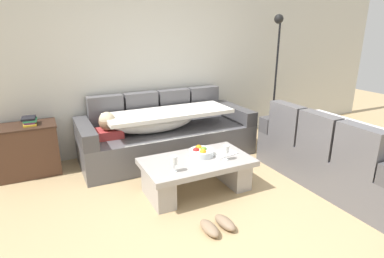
{
  "coord_description": "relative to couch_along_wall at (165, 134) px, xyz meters",
  "views": [
    {
      "loc": [
        -1.51,
        -2.29,
        1.77
      ],
      "look_at": [
        0.14,
        1.07,
        0.55
      ],
      "focal_mm": 29.44,
      "sensor_mm": 36.0,
      "label": 1
    }
  ],
  "objects": [
    {
      "name": "open_magazine",
      "position": [
        0.3,
        -1.06,
        0.05
      ],
      "size": [
        0.31,
        0.25,
        0.01
      ],
      "primitive_type": "cube",
      "rotation": [
        0.0,
        0.0,
        0.17
      ],
      "color": "white",
      "rests_on": "coffee_table"
    },
    {
      "name": "back_wall",
      "position": [
        0.02,
        0.53,
        1.02
      ],
      "size": [
        9.0,
        0.1,
        2.7
      ],
      "primitive_type": "cube",
      "color": "beige",
      "rests_on": "ground_plane"
    },
    {
      "name": "ground_plane",
      "position": [
        0.02,
        -1.62,
        -0.33
      ],
      "size": [
        14.0,
        14.0,
        0.0
      ],
      "primitive_type": "plane",
      "color": "tan"
    },
    {
      "name": "floor_lamp",
      "position": [
        1.94,
        0.05,
        0.79
      ],
      "size": [
        0.33,
        0.31,
        1.95
      ],
      "color": "black",
      "rests_on": "ground_plane"
    },
    {
      "name": "couch_along_wall",
      "position": [
        0.0,
        0.0,
        0.0
      ],
      "size": [
        2.38,
        0.92,
        0.88
      ],
      "color": "#58565A",
      "rests_on": "ground_plane"
    },
    {
      "name": "book_stack_on_cabinet",
      "position": [
        -1.65,
        0.22,
        0.36
      ],
      "size": [
        0.18,
        0.23,
        0.09
      ],
      "color": "gold",
      "rests_on": "side_cabinet"
    },
    {
      "name": "couch_near_window",
      "position": [
        1.54,
        -1.61,
        0.0
      ],
      "size": [
        0.92,
        1.86,
        0.88
      ],
      "rotation": [
        0.0,
        0.0,
        1.57
      ],
      "color": "#58565A",
      "rests_on": "ground_plane"
    },
    {
      "name": "coffee_table",
      "position": [
        -0.05,
        -1.08,
        -0.09
      ],
      "size": [
        1.2,
        0.68,
        0.38
      ],
      "color": "#A49E9A",
      "rests_on": "ground_plane"
    },
    {
      "name": "wine_glass_near_left",
      "position": [
        -0.39,
        -1.25,
        0.17
      ],
      "size": [
        0.07,
        0.07,
        0.17
      ],
      "color": "silver",
      "rests_on": "coffee_table"
    },
    {
      "name": "pair_of_shoes",
      "position": [
        -0.21,
        -1.81,
        -0.29
      ],
      "size": [
        0.31,
        0.29,
        0.09
      ],
      "color": "#8C7259",
      "rests_on": "ground_plane"
    },
    {
      "name": "wine_glass_near_right",
      "position": [
        0.24,
        -1.22,
        0.17
      ],
      "size": [
        0.07,
        0.07,
        0.17
      ],
      "color": "silver",
      "rests_on": "coffee_table"
    },
    {
      "name": "side_cabinet",
      "position": [
        -1.73,
        0.23,
        -0.01
      ],
      "size": [
        0.72,
        0.44,
        0.64
      ],
      "color": "#4A2F21",
      "rests_on": "ground_plane"
    },
    {
      "name": "fruit_bowl",
      "position": [
        0.05,
        -1.0,
        0.09
      ],
      "size": [
        0.28,
        0.28,
        0.1
      ],
      "color": "silver",
      "rests_on": "coffee_table"
    }
  ]
}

